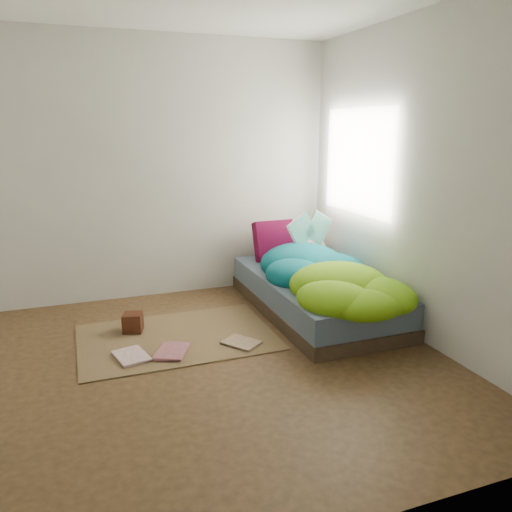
{
  "coord_description": "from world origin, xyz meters",
  "views": [
    {
      "loc": [
        -0.87,
        -3.33,
        1.73
      ],
      "look_at": [
        0.63,
        0.75,
        0.59
      ],
      "focal_mm": 35.0,
      "sensor_mm": 36.0,
      "label": 1
    }
  ],
  "objects_px": {
    "bed": "(314,294)",
    "floor_book_b": "(158,351)",
    "pillow_magenta": "(274,241)",
    "floor_book_a": "(117,360)",
    "wooden_box": "(133,322)",
    "open_book": "(311,219)"
  },
  "relations": [
    {
      "from": "bed",
      "to": "floor_book_b",
      "type": "distance_m",
      "value": 1.63
    },
    {
      "from": "bed",
      "to": "floor_book_b",
      "type": "bearing_deg",
      "value": -165.02
    },
    {
      "from": "bed",
      "to": "floor_book_a",
      "type": "bearing_deg",
      "value": -166.2
    },
    {
      "from": "bed",
      "to": "floor_book_b",
      "type": "xyz_separation_m",
      "value": [
        -1.57,
        -0.42,
        -0.14
      ]
    },
    {
      "from": "pillow_magenta",
      "to": "wooden_box",
      "type": "height_order",
      "value": "pillow_magenta"
    },
    {
      "from": "bed",
      "to": "floor_book_a",
      "type": "distance_m",
      "value": 1.95
    },
    {
      "from": "pillow_magenta",
      "to": "floor_book_a",
      "type": "distance_m",
      "value": 2.19
    },
    {
      "from": "open_book",
      "to": "wooden_box",
      "type": "height_order",
      "value": "open_book"
    },
    {
      "from": "floor_book_a",
      "to": "floor_book_b",
      "type": "bearing_deg",
      "value": -5.3
    },
    {
      "from": "pillow_magenta",
      "to": "floor_book_a",
      "type": "xyz_separation_m",
      "value": [
        -1.76,
        -1.18,
        -0.53
      ]
    },
    {
      "from": "floor_book_a",
      "to": "floor_book_b",
      "type": "xyz_separation_m",
      "value": [
        0.31,
        0.04,
        0.0
      ]
    },
    {
      "from": "open_book",
      "to": "floor_book_b",
      "type": "height_order",
      "value": "open_book"
    },
    {
      "from": "open_book",
      "to": "wooden_box",
      "type": "relative_size",
      "value": 2.87
    },
    {
      "from": "bed",
      "to": "pillow_magenta",
      "type": "xyz_separation_m",
      "value": [
        -0.13,
        0.72,
        0.38
      ]
    },
    {
      "from": "open_book",
      "to": "pillow_magenta",
      "type": "bearing_deg",
      "value": 117.56
    },
    {
      "from": "bed",
      "to": "wooden_box",
      "type": "relative_size",
      "value": 12.6
    },
    {
      "from": "pillow_magenta",
      "to": "floor_book_b",
      "type": "relative_size",
      "value": 1.36
    },
    {
      "from": "floor_book_a",
      "to": "pillow_magenta",
      "type": "bearing_deg",
      "value": 20.98
    },
    {
      "from": "bed",
      "to": "pillow_magenta",
      "type": "distance_m",
      "value": 0.83
    },
    {
      "from": "open_book",
      "to": "wooden_box",
      "type": "xyz_separation_m",
      "value": [
        -1.85,
        -0.34,
        -0.73
      ]
    },
    {
      "from": "pillow_magenta",
      "to": "wooden_box",
      "type": "distance_m",
      "value": 1.76
    },
    {
      "from": "wooden_box",
      "to": "bed",
      "type": "bearing_deg",
      "value": -2.63
    }
  ]
}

